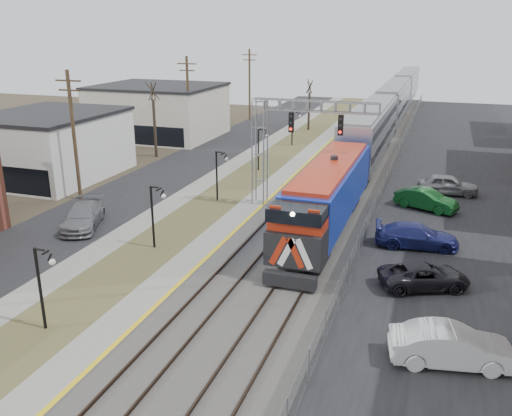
% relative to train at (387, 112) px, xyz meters
% --- Properties ---
extents(street_west, '(7.00, 120.00, 0.04)m').
position_rel_train_xyz_m(street_west, '(-17.00, -24.44, -2.90)').
color(street_west, black).
rests_on(street_west, ground).
extents(sidewalk, '(2.00, 120.00, 0.08)m').
position_rel_train_xyz_m(sidewalk, '(-12.50, -24.44, -2.88)').
color(sidewalk, gray).
rests_on(sidewalk, ground).
extents(grass_median, '(4.00, 120.00, 0.06)m').
position_rel_train_xyz_m(grass_median, '(-9.50, -24.44, -2.89)').
color(grass_median, '#4D4F2A').
rests_on(grass_median, ground).
extents(platform, '(2.00, 120.00, 0.24)m').
position_rel_train_xyz_m(platform, '(-6.50, -24.44, -2.80)').
color(platform, gray).
rests_on(platform, ground).
extents(ballast_bed, '(8.00, 120.00, 0.20)m').
position_rel_train_xyz_m(ballast_bed, '(-1.50, -24.44, -2.82)').
color(ballast_bed, '#595651').
rests_on(ballast_bed, ground).
extents(parking_lot, '(16.00, 120.00, 0.04)m').
position_rel_train_xyz_m(parking_lot, '(10.50, -24.44, -2.90)').
color(parking_lot, black).
rests_on(parking_lot, ground).
extents(platform_edge, '(0.24, 120.00, 0.01)m').
position_rel_train_xyz_m(platform_edge, '(-5.62, -24.44, -2.67)').
color(platform_edge, gold).
rests_on(platform_edge, platform).
extents(track_near, '(1.58, 120.00, 0.15)m').
position_rel_train_xyz_m(track_near, '(-3.50, -24.44, -2.64)').
color(track_near, '#2D2119').
rests_on(track_near, ballast_bed).
extents(track_far, '(1.58, 120.00, 0.15)m').
position_rel_train_xyz_m(track_far, '(-0.00, -24.44, -2.64)').
color(track_far, '#2D2119').
rests_on(track_far, ballast_bed).
extents(train, '(3.00, 85.85, 5.33)m').
position_rel_train_xyz_m(train, '(0.00, 0.00, 0.00)').
color(train, '#1530AE').
rests_on(train, ground).
extents(signal_gantry, '(9.00, 1.07, 8.15)m').
position_rel_train_xyz_m(signal_gantry, '(-4.28, -31.45, 2.67)').
color(signal_gantry, gray).
rests_on(signal_gantry, ground).
extents(lampposts, '(0.14, 62.14, 4.00)m').
position_rel_train_xyz_m(lampposts, '(-9.50, -41.16, -0.92)').
color(lampposts, black).
rests_on(lampposts, ground).
extents(utility_poles, '(0.28, 80.28, 10.00)m').
position_rel_train_xyz_m(utility_poles, '(-20.00, -34.44, 2.08)').
color(utility_poles, '#4C3823').
rests_on(utility_poles, ground).
extents(fence, '(0.04, 120.00, 1.60)m').
position_rel_train_xyz_m(fence, '(2.70, -24.44, -2.12)').
color(fence, gray).
rests_on(fence, ground).
extents(buildings_west, '(14.00, 67.00, 7.00)m').
position_rel_train_xyz_m(buildings_west, '(-26.50, -35.24, 0.09)').
color(buildings_west, beige).
rests_on(buildings_west, ground).
extents(bare_trees, '(12.30, 42.30, 5.95)m').
position_rel_train_xyz_m(bare_trees, '(-18.16, -20.53, -0.22)').
color(bare_trees, '#382D23').
rests_on(bare_trees, ground).
extents(car_lot_b, '(5.15, 2.62, 1.62)m').
position_rel_train_xyz_m(car_lot_b, '(7.84, -48.32, -2.11)').
color(car_lot_b, silver).
rests_on(car_lot_b, ground).
extents(car_lot_c, '(5.12, 3.82, 1.29)m').
position_rel_train_xyz_m(car_lot_c, '(6.49, -41.65, -2.27)').
color(car_lot_c, black).
rests_on(car_lot_c, ground).
extents(car_lot_d, '(5.25, 2.64, 1.46)m').
position_rel_train_xyz_m(car_lot_d, '(5.79, -36.06, -2.19)').
color(car_lot_d, navy).
rests_on(car_lot_d, ground).
extents(car_lot_e, '(4.89, 2.29, 1.62)m').
position_rel_train_xyz_m(car_lot_e, '(7.50, -23.73, -2.11)').
color(car_lot_e, slate).
rests_on(car_lot_e, ground).
extents(car_lot_f, '(4.86, 3.21, 1.51)m').
position_rel_train_xyz_m(car_lot_f, '(6.03, -28.30, -2.16)').
color(car_lot_f, '#0E481A').
rests_on(car_lot_f, ground).
extents(car_street_b, '(4.07, 5.79, 1.56)m').
position_rel_train_xyz_m(car_street_b, '(-15.82, -39.80, -2.14)').
color(car_street_b, slate).
rests_on(car_street_b, ground).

